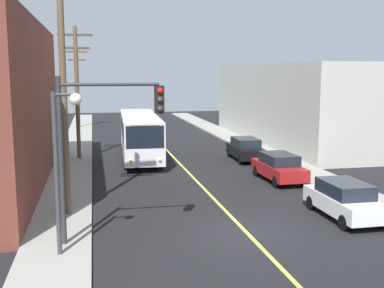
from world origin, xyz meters
TOP-DOWN VIEW (x-y plane):
  - ground_plane at (0.00, 0.00)m, footprint 120.00×120.00m
  - sidewalk_left at (-7.25, 10.00)m, footprint 2.50×90.00m
  - sidewalk_right at (7.25, 10.00)m, footprint 2.50×90.00m
  - lane_stripe_center at (0.00, 15.00)m, footprint 0.16×60.00m
  - building_right_warehouse at (14.49, 23.46)m, footprint 12.00×24.91m
  - city_bus at (-2.49, 17.68)m, footprint 3.03×12.23m
  - parked_car_white at (4.73, 0.98)m, footprint 1.84×4.41m
  - parked_car_red at (4.70, 8.33)m, footprint 1.90×4.44m
  - parked_car_black at (4.91, 15.16)m, footprint 1.93×4.45m
  - utility_pole_near at (-7.00, 3.67)m, footprint 2.40×0.28m
  - utility_pole_mid at (-6.90, 17.63)m, footprint 2.40×0.28m
  - utility_pole_far at (-7.44, 38.70)m, footprint 2.40×0.28m
  - traffic_signal_left_corner at (-5.41, -0.19)m, footprint 3.75×0.48m
  - street_lamp_left at (-6.83, -1.17)m, footprint 0.98×0.40m

SIDE VIEW (x-z plane):
  - ground_plane at x=0.00m, z-range 0.00..0.00m
  - lane_stripe_center at x=0.00m, z-range 0.00..0.01m
  - sidewalk_left at x=-7.25m, z-range 0.00..0.15m
  - sidewalk_right at x=7.25m, z-range 0.00..0.15m
  - parked_car_white at x=4.73m, z-range 0.03..1.65m
  - parked_car_red at x=4.70m, z-range 0.03..1.65m
  - parked_car_black at x=4.91m, z-range 0.03..1.65m
  - city_bus at x=-2.49m, z-range 0.22..3.42m
  - building_right_warehouse at x=14.49m, z-range 0.00..7.01m
  - street_lamp_left at x=-6.83m, z-range 0.99..6.49m
  - traffic_signal_left_corner at x=-5.41m, z-range 1.30..7.30m
  - utility_pole_far at x=-7.44m, z-range 0.63..9.73m
  - utility_pole_mid at x=-6.90m, z-range 0.64..9.98m
  - utility_pole_near at x=-7.00m, z-range 0.68..12.17m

